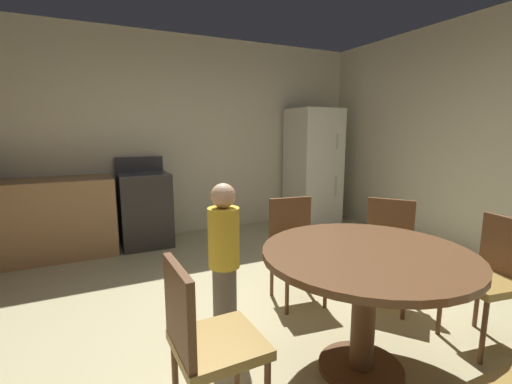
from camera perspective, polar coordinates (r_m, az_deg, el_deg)
ground_plane at (r=2.67m, az=4.01°, el=-22.68°), size 14.00×14.00×0.00m
wall_back at (r=5.03m, az=-13.03°, el=8.68°), size 5.85×0.12×2.70m
wall_right at (r=4.52m, az=35.60°, el=6.97°), size 0.12×5.46×2.70m
kitchen_counter at (r=4.65m, az=-32.78°, el=-3.96°), size 1.77×0.60×0.90m
oven_range at (r=4.65m, az=-17.56°, el=-2.59°), size 0.60×0.60×1.10m
refrigerator at (r=5.47m, az=9.18°, el=3.95°), size 0.68×0.68×1.76m
dining_table at (r=2.20m, az=17.33°, el=-12.92°), size 1.21×1.21×0.76m
chair_north at (r=3.03m, az=6.35°, el=-8.15°), size 0.45×0.45×0.87m
chair_northeast at (r=3.15m, az=20.47°, el=-8.03°), size 0.56×0.56×0.87m
chair_west at (r=1.76m, az=-8.31°, el=-22.33°), size 0.41×0.41×0.87m
chair_east at (r=2.88m, az=33.93°, el=-10.84°), size 0.46×0.46×0.87m
person_child at (r=2.50m, az=-5.19°, el=-10.23°), size 0.31×0.31×1.09m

